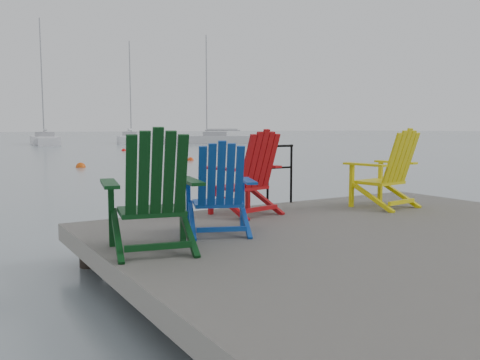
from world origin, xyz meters
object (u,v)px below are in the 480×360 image
sailboat_near (45,141)px  buoy_d (124,151)px  handrail (280,168)px  sailboat_mid (131,140)px  buoy_c (129,152)px  chair_yellow (388,169)px  chair_blue (219,189)px  sailboat_far (211,140)px  buoy_a (190,160)px  chair_green (153,192)px  buoy_b (81,167)px  chair_red (248,173)px

sailboat_near → buoy_d: bearing=-75.9°
sailboat_near → handrail: bearing=-89.0°
sailboat_mid → buoy_c: size_ratio=29.10×
handrail → chair_yellow: 1.58m
chair_blue → sailboat_far: sailboat_far is taller
buoy_a → buoy_c: 9.89m
chair_green → buoy_a: bearing=76.2°
buoy_b → chair_blue: bearing=-98.9°
chair_blue → chair_yellow: bearing=28.9°
handrail → buoy_b: 15.31m
chair_yellow → buoy_b: chair_yellow is taller
buoy_c → buoy_b: bearing=-117.5°
handrail → buoy_d: 29.83m
buoy_a → buoy_b: bearing=-164.2°
chair_green → sailboat_near: sailboat_near is taller
chair_red → chair_yellow: 2.11m
sailboat_mid → buoy_a: (-7.10, -29.46, -0.36)m
buoy_a → buoy_b: 6.08m
sailboat_mid → chair_blue: bearing=-83.7°
buoy_c → buoy_a: bearing=-90.8°
chair_red → sailboat_near: size_ratio=0.09×
buoy_d → chair_green: bearing=-107.8°
sailboat_mid → buoy_c: sailboat_mid is taller
buoy_b → handrail: bearing=-92.8°
chair_yellow → buoy_a: size_ratio=3.38×
handrail → buoy_c: 27.65m
chair_blue → chair_green: bearing=-134.7°
handrail → sailboat_mid: (13.70, 46.37, -0.69)m
buoy_a → handrail: bearing=-111.3°
chair_red → buoy_a: 19.08m
handrail → sailboat_near: (4.95, 46.57, -0.69)m
handrail → chair_green: size_ratio=0.80×
chair_green → handrail: bearing=46.7°
handrail → sailboat_mid: 48.35m
buoy_a → buoy_d: 12.06m
handrail → chair_blue: (-1.87, -1.49, -0.04)m
sailboat_far → buoy_a: sailboat_far is taller
buoy_a → buoy_c: (0.15, 9.89, 0.00)m
handrail → sailboat_near: sailboat_near is taller
chair_blue → sailboat_far: (22.00, 41.68, -0.64)m
sailboat_far → chair_blue: bearing=-179.4°
chair_yellow → sailboat_far: bearing=57.2°
sailboat_near → buoy_b: bearing=-90.6°
chair_green → buoy_a: size_ratio=3.42×
sailboat_near → buoy_b: 31.60m
buoy_b → chair_red: bearing=-96.1°
sailboat_far → buoy_b: sailboat_far is taller
sailboat_near → sailboat_far: (15.18, -6.38, 0.00)m
chair_blue → sailboat_far: 47.14m
chair_blue → buoy_d: bearing=95.5°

